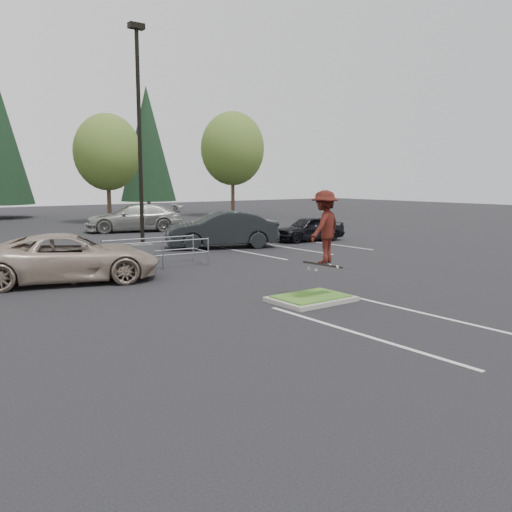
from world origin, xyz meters
TOP-DOWN VIEW (x-y plane):
  - ground at (0.00, 0.00)m, footprint 120.00×120.00m
  - grass_median at (0.00, 0.00)m, footprint 2.20×1.60m
  - stall_lines at (-1.35, 6.02)m, footprint 22.62×17.60m
  - light_pole at (0.50, 12.00)m, footprint 0.70×0.60m
  - decid_c at (5.99, 29.83)m, footprint 5.12×5.12m
  - decid_d at (17.99, 30.33)m, footprint 5.76×5.76m
  - conif_c at (14.00, 39.50)m, footprint 5.50×5.50m
  - cart_corral at (-1.24, 8.03)m, footprint 3.99×1.68m
  - skateboarder at (0.24, -0.22)m, footprint 1.47×1.15m
  - car_l_tan at (-4.50, 7.00)m, footprint 6.34×4.31m
  - car_r_charc at (4.50, 11.50)m, footprint 5.81×3.84m
  - car_r_black at (10.00, 11.11)m, footprint 4.22×2.11m
  - car_far_silver at (4.64, 22.00)m, footprint 6.63×4.24m

SIDE VIEW (x-z plane):
  - ground at x=0.00m, z-range 0.00..0.00m
  - stall_lines at x=-1.35m, z-range 0.00..0.01m
  - grass_median at x=0.00m, z-range 0.00..0.16m
  - car_r_black at x=10.00m, z-range 0.00..1.38m
  - cart_corral at x=-1.24m, z-range 0.14..1.25m
  - car_l_tan at x=-4.50m, z-range 0.00..1.61m
  - car_far_silver at x=4.64m, z-range 0.00..1.79m
  - car_r_charc at x=4.50m, z-range 0.00..1.81m
  - skateboarder at x=0.24m, z-range 0.97..3.18m
  - light_pole at x=0.50m, z-range -0.50..9.62m
  - decid_c at x=5.99m, z-range 1.06..9.45m
  - decid_d at x=17.99m, z-range 1.20..10.63m
  - conif_c at x=14.00m, z-range 0.60..13.10m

